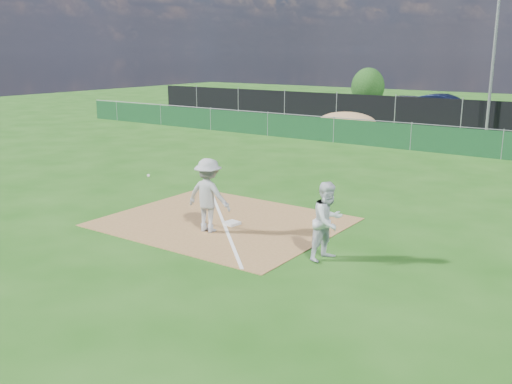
% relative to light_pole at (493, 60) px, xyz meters
% --- Properties ---
extents(ground, '(90.00, 90.00, 0.00)m').
position_rel_light_pole_xyz_m(ground, '(-1.50, -12.70, -4.00)').
color(ground, '#1B4D10').
rests_on(ground, ground).
extents(infield_dirt, '(6.00, 5.00, 0.02)m').
position_rel_light_pole_xyz_m(infield_dirt, '(-1.50, -21.70, -3.99)').
color(infield_dirt, olive).
rests_on(infield_dirt, ground).
extents(foul_line, '(5.01, 5.01, 0.01)m').
position_rel_light_pole_xyz_m(foul_line, '(-1.50, -21.70, -3.98)').
color(foul_line, white).
rests_on(foul_line, infield_dirt).
extents(green_fence, '(44.00, 0.05, 1.20)m').
position_rel_light_pole_xyz_m(green_fence, '(-1.50, -7.70, -3.40)').
color(green_fence, '#0F391B').
rests_on(green_fence, ground).
extents(dirt_mound, '(3.38, 2.60, 1.17)m').
position_rel_light_pole_xyz_m(dirt_mound, '(-6.50, -4.20, -3.42)').
color(dirt_mound, '#9D754C').
rests_on(dirt_mound, ground).
extents(black_fence, '(46.00, 0.04, 1.80)m').
position_rel_light_pole_xyz_m(black_fence, '(-1.50, 0.30, -3.10)').
color(black_fence, black).
rests_on(black_fence, ground).
extents(parking_lot, '(46.00, 9.00, 0.01)m').
position_rel_light_pole_xyz_m(parking_lot, '(-1.50, 5.30, -4.00)').
color(parking_lot, black).
rests_on(parking_lot, ground).
extents(light_pole, '(0.16, 0.16, 8.00)m').
position_rel_light_pole_xyz_m(light_pole, '(0.00, 0.00, 0.00)').
color(light_pole, slate).
rests_on(light_pole, ground).
extents(first_base, '(0.41, 0.41, 0.07)m').
position_rel_light_pole_xyz_m(first_base, '(-1.14, -21.77, -3.94)').
color(first_base, silver).
rests_on(first_base, infield_dirt).
extents(play_at_first, '(2.52, 0.80, 1.88)m').
position_rel_light_pole_xyz_m(play_at_first, '(-1.28, -22.55, -3.04)').
color(play_at_first, '#B0B0B3').
rests_on(play_at_first, infield_dirt).
extents(runner, '(0.84, 0.98, 1.77)m').
position_rel_light_pole_xyz_m(runner, '(2.13, -22.56, -3.12)').
color(runner, silver).
rests_on(runner, ground).
extents(car_left, '(5.03, 2.90, 1.61)m').
position_rel_light_pole_xyz_m(car_left, '(-6.12, 4.90, -3.18)').
color(car_left, '#A2A3A9').
rests_on(car_left, parking_lot).
extents(car_mid, '(5.16, 2.11, 1.66)m').
position_rel_light_pole_xyz_m(car_mid, '(-3.96, 5.07, -3.16)').
color(car_mid, black).
rests_on(car_mid, parking_lot).
extents(tree_left, '(2.67, 2.67, 3.16)m').
position_rel_light_pole_xyz_m(tree_left, '(-11.83, 10.22, -2.37)').
color(tree_left, '#382316').
rests_on(tree_left, ground).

